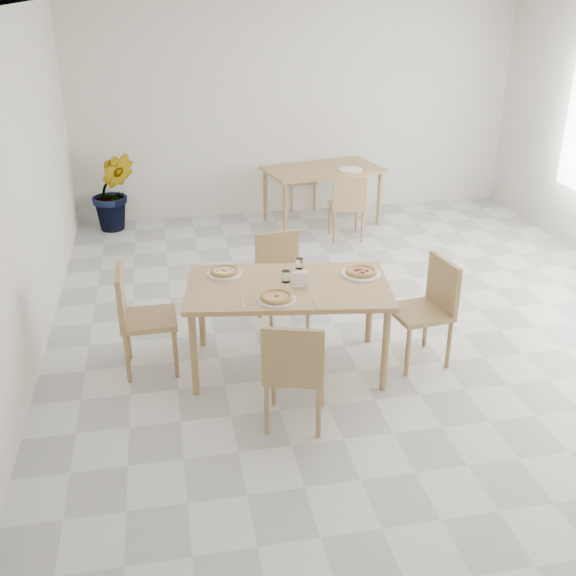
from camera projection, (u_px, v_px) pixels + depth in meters
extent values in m
plane|color=silver|center=(370.00, 320.00, 6.48)|extent=(7.00, 7.00, 0.00)
plane|color=white|center=(388.00, 5.00, 5.32)|extent=(7.00, 7.00, 0.00)
plane|color=silver|center=(297.00, 110.00, 9.03)|extent=(6.00, 0.00, 6.00)
plane|color=silver|center=(19.00, 197.00, 5.38)|extent=(0.00, 7.00, 7.00)
cube|color=tan|center=(288.00, 287.00, 5.41)|extent=(1.74, 1.15, 0.04)
cylinder|color=tan|center=(194.00, 354.00, 5.18)|extent=(0.06, 0.06, 0.71)
cylinder|color=tan|center=(385.00, 350.00, 5.24)|extent=(0.06, 0.06, 0.71)
cylinder|color=tan|center=(201.00, 309.00, 5.89)|extent=(0.06, 0.06, 0.71)
cylinder|color=tan|center=(370.00, 306.00, 5.95)|extent=(0.06, 0.06, 0.71)
cube|color=tan|center=(295.00, 369.00, 4.82)|extent=(0.54, 0.54, 0.04)
cube|color=tan|center=(293.00, 356.00, 4.55)|extent=(0.42, 0.17, 0.41)
cylinder|color=tan|center=(322.00, 384.00, 5.06)|extent=(0.04, 0.04, 0.42)
cylinder|color=tan|center=(274.00, 381.00, 5.10)|extent=(0.04, 0.04, 0.42)
cylinder|color=tan|center=(319.00, 413.00, 4.73)|extent=(0.04, 0.04, 0.42)
cylinder|color=tan|center=(267.00, 409.00, 4.77)|extent=(0.04, 0.04, 0.42)
cube|color=tan|center=(284.00, 282.00, 6.25)|extent=(0.48, 0.48, 0.04)
cube|color=tan|center=(277.00, 252.00, 6.33)|extent=(0.42, 0.10, 0.40)
cylinder|color=tan|center=(271.00, 314.00, 6.14)|extent=(0.04, 0.04, 0.41)
cylinder|color=tan|center=(308.00, 309.00, 6.25)|extent=(0.04, 0.04, 0.41)
cylinder|color=tan|center=(260.00, 298.00, 6.45)|extent=(0.04, 0.04, 0.41)
cylinder|color=tan|center=(295.00, 293.00, 6.56)|extent=(0.04, 0.04, 0.41)
cube|color=tan|center=(149.00, 319.00, 5.50)|extent=(0.45, 0.45, 0.04)
cube|color=tan|center=(121.00, 296.00, 5.36)|extent=(0.05, 0.45, 0.43)
cylinder|color=tan|center=(176.00, 354.00, 5.46)|extent=(0.04, 0.04, 0.44)
cylinder|color=tan|center=(173.00, 332.00, 5.80)|extent=(0.04, 0.04, 0.44)
cylinder|color=tan|center=(128.00, 359.00, 5.39)|extent=(0.04, 0.04, 0.44)
cylinder|color=tan|center=(128.00, 336.00, 5.73)|extent=(0.04, 0.04, 0.44)
cube|color=tan|center=(419.00, 312.00, 5.61)|extent=(0.50, 0.50, 0.04)
cube|color=tan|center=(443.00, 284.00, 5.57)|extent=(0.10, 0.45, 0.43)
cylinder|color=tan|center=(386.00, 331.00, 5.82)|extent=(0.04, 0.04, 0.44)
cylinder|color=tan|center=(408.00, 352.00, 5.49)|extent=(0.04, 0.04, 0.44)
cylinder|color=tan|center=(426.00, 324.00, 5.93)|extent=(0.04, 0.04, 0.44)
cylinder|color=tan|center=(449.00, 345.00, 5.60)|extent=(0.04, 0.04, 0.44)
cylinder|color=white|center=(277.00, 300.00, 5.14)|extent=(0.30, 0.30, 0.02)
cylinder|color=white|center=(225.00, 274.00, 5.59)|extent=(0.29, 0.29, 0.02)
cylinder|color=white|center=(361.00, 274.00, 5.59)|extent=(0.33, 0.33, 0.02)
cylinder|color=tan|center=(277.00, 298.00, 5.13)|extent=(0.28, 0.28, 0.01)
torus|color=tan|center=(277.00, 297.00, 5.13)|extent=(0.28, 0.28, 0.03)
cylinder|color=#D75125|center=(277.00, 297.00, 5.13)|extent=(0.21, 0.21, 0.01)
ellipsoid|color=#144C11|center=(277.00, 296.00, 5.12)|extent=(0.05, 0.04, 0.01)
cylinder|color=tan|center=(225.00, 272.00, 5.59)|extent=(0.31, 0.31, 0.01)
torus|color=tan|center=(225.00, 271.00, 5.58)|extent=(0.31, 0.31, 0.03)
cylinder|color=white|center=(225.00, 271.00, 5.58)|extent=(0.23, 0.23, 0.01)
cylinder|color=tan|center=(361.00, 272.00, 5.58)|extent=(0.29, 0.29, 0.01)
torus|color=tan|center=(361.00, 271.00, 5.58)|extent=(0.29, 0.29, 0.03)
cylinder|color=#D75125|center=(361.00, 271.00, 5.58)|extent=(0.22, 0.22, 0.01)
cylinder|color=white|center=(286.00, 276.00, 5.44)|extent=(0.07, 0.07, 0.09)
cylinder|color=white|center=(299.00, 264.00, 5.70)|extent=(0.07, 0.07, 0.09)
cube|color=silver|center=(300.00, 287.00, 5.36)|extent=(0.12, 0.06, 0.01)
cube|color=white|center=(300.00, 279.00, 5.33)|extent=(0.11, 0.05, 0.12)
cube|color=silver|center=(243.00, 303.00, 5.10)|extent=(0.02, 0.19, 0.01)
cube|color=silver|center=(315.00, 303.00, 5.10)|extent=(0.04, 0.19, 0.01)
cube|color=tan|center=(323.00, 170.00, 8.81)|extent=(1.62, 1.12, 0.04)
cylinder|color=tan|center=(285.00, 211.00, 8.44)|extent=(0.06, 0.06, 0.71)
cylinder|color=tan|center=(379.00, 199.00, 8.90)|extent=(0.06, 0.06, 0.71)
cylinder|color=tan|center=(266.00, 196.00, 9.03)|extent=(0.06, 0.06, 0.71)
cylinder|color=tan|center=(355.00, 185.00, 9.50)|extent=(0.06, 0.06, 0.71)
cube|color=tan|center=(346.00, 206.00, 8.40)|extent=(0.44, 0.44, 0.04)
cube|color=tan|center=(350.00, 194.00, 8.15)|extent=(0.41, 0.07, 0.39)
cylinder|color=tan|center=(357.00, 218.00, 8.67)|extent=(0.04, 0.04, 0.40)
cylinder|color=tan|center=(330.00, 219.00, 8.64)|extent=(0.04, 0.04, 0.40)
cylinder|color=tan|center=(362.00, 227.00, 8.35)|extent=(0.04, 0.04, 0.40)
cylinder|color=tan|center=(334.00, 228.00, 8.32)|extent=(0.04, 0.04, 0.40)
cube|color=tan|center=(300.00, 181.00, 9.55)|extent=(0.41, 0.41, 0.04)
cube|color=tan|center=(297.00, 164.00, 9.63)|extent=(0.39, 0.05, 0.37)
cylinder|color=tan|center=(292.00, 199.00, 9.46)|extent=(0.03, 0.03, 0.38)
cylinder|color=tan|center=(315.00, 197.00, 9.53)|extent=(0.03, 0.03, 0.38)
cylinder|color=tan|center=(286.00, 192.00, 9.75)|extent=(0.03, 0.03, 0.38)
cylinder|color=tan|center=(308.00, 191.00, 9.82)|extent=(0.03, 0.03, 0.38)
cylinder|color=white|center=(351.00, 170.00, 8.69)|extent=(0.31, 0.31, 0.02)
imported|color=#216F23|center=(114.00, 192.00, 8.65)|extent=(0.57, 0.47, 1.02)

